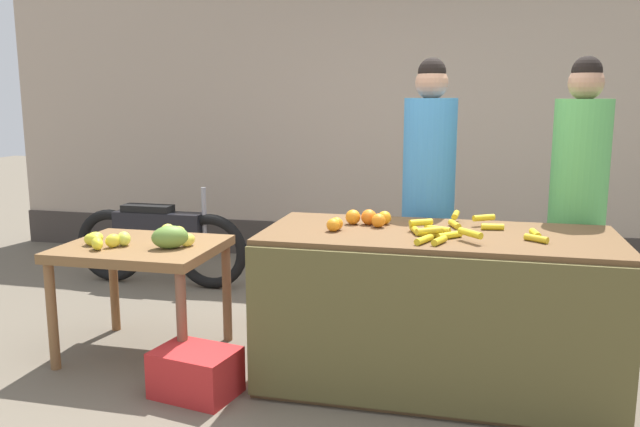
% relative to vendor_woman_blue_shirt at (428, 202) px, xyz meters
% --- Properties ---
extents(ground_plane, '(24.00, 24.00, 0.00)m').
position_rel_vendor_woman_blue_shirt_xyz_m(ground_plane, '(-0.29, -0.68, -0.94)').
color(ground_plane, '#665B4C').
extents(market_wall_back, '(8.63, 0.23, 3.10)m').
position_rel_vendor_woman_blue_shirt_xyz_m(market_wall_back, '(-0.29, 2.10, 0.58)').
color(market_wall_back, tan).
rests_on(market_wall_back, ground).
extents(fruit_stall_counter, '(1.93, 0.88, 0.89)m').
position_rel_vendor_woman_blue_shirt_xyz_m(fruit_stall_counter, '(0.11, -0.69, -0.50)').
color(fruit_stall_counter, brown).
rests_on(fruit_stall_counter, ground).
extents(side_table_wooden, '(0.94, 0.78, 0.72)m').
position_rel_vendor_woman_blue_shirt_xyz_m(side_table_wooden, '(-1.71, -0.68, -0.32)').
color(side_table_wooden, brown).
rests_on(side_table_wooden, ground).
extents(banana_bunch_pile, '(0.73, 0.74, 0.07)m').
position_rel_vendor_woman_blue_shirt_xyz_m(banana_bunch_pile, '(0.21, -0.72, -0.03)').
color(banana_bunch_pile, gold).
rests_on(banana_bunch_pile, fruit_stall_counter).
extents(orange_pile, '(0.33, 0.35, 0.09)m').
position_rel_vendor_woman_blue_shirt_xyz_m(orange_pile, '(-0.34, -0.61, -0.02)').
color(orange_pile, orange).
rests_on(orange_pile, fruit_stall_counter).
extents(mango_papaya_pile, '(0.71, 0.54, 0.14)m').
position_rel_vendor_woman_blue_shirt_xyz_m(mango_papaya_pile, '(-1.63, -0.71, -0.17)').
color(mango_papaya_pile, '#D1DC48').
rests_on(mango_papaya_pile, side_table_wooden).
extents(vendor_woman_blue_shirt, '(0.34, 0.34, 1.87)m').
position_rel_vendor_woman_blue_shirt_xyz_m(vendor_woman_blue_shirt, '(0.00, 0.00, 0.00)').
color(vendor_woman_blue_shirt, '#33333D').
rests_on(vendor_woman_blue_shirt, ground).
extents(vendor_woman_green_shirt, '(0.34, 0.34, 1.87)m').
position_rel_vendor_woman_blue_shirt_xyz_m(vendor_woman_green_shirt, '(0.92, -0.02, -0.00)').
color(vendor_woman_green_shirt, '#33333D').
rests_on(vendor_woman_green_shirt, ground).
extents(parked_motorcycle, '(1.60, 0.18, 0.88)m').
position_rel_vendor_woman_blue_shirt_xyz_m(parked_motorcycle, '(-2.35, 0.76, -0.54)').
color(parked_motorcycle, black).
rests_on(parked_motorcycle, ground).
extents(produce_crate, '(0.49, 0.40, 0.26)m').
position_rel_vendor_woman_blue_shirt_xyz_m(produce_crate, '(-1.16, -1.14, -0.81)').
color(produce_crate, red).
rests_on(produce_crate, ground).
extents(produce_sack, '(0.46, 0.47, 0.55)m').
position_rel_vendor_woman_blue_shirt_xyz_m(produce_sack, '(-0.99, 0.03, -0.67)').
color(produce_sack, maroon).
rests_on(produce_sack, ground).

